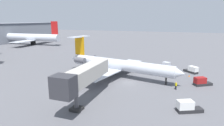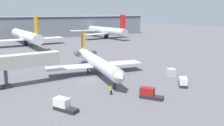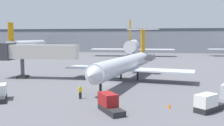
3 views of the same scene
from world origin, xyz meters
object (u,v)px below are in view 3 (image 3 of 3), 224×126
(ground_crew_marshaller, at_px, (80,92))
(baggage_tug_spare, at_px, (109,104))
(baggage_tug_lead, at_px, (0,93))
(traffic_cone_near, at_px, (169,106))
(baggage_tug_trailing, at_px, (208,104))
(parked_airliner_west_mid, at_px, (132,45))
(parked_airliner_west_end, at_px, (28,45))
(jet_bridge, at_px, (33,52))
(regional_jet, at_px, (128,63))

(ground_crew_marshaller, distance_m, baggage_tug_spare, 6.83)
(baggage_tug_spare, bearing_deg, baggage_tug_lead, 169.30)
(baggage_tug_spare, xyz_separation_m, traffic_cone_near, (6.27, 2.45, -0.56))
(baggage_tug_lead, relative_size, traffic_cone_near, 7.62)
(baggage_tug_trailing, height_order, parked_airliner_west_mid, parked_airliner_west_mid)
(traffic_cone_near, height_order, parked_airliner_west_end, parked_airliner_west_end)
(jet_bridge, height_order, ground_crew_marshaller, jet_bridge)
(regional_jet, height_order, baggage_tug_spare, regional_jet)
(regional_jet, height_order, parked_airliner_west_mid, parked_airliner_west_mid)
(baggage_tug_lead, distance_m, parked_airliner_west_mid, 77.04)
(baggage_tug_lead, height_order, baggage_tug_trailing, same)
(regional_jet, relative_size, baggage_tug_lead, 7.61)
(jet_bridge, height_order, baggage_tug_lead, jet_bridge)
(regional_jet, height_order, ground_crew_marshaller, regional_jet)
(ground_crew_marshaller, bearing_deg, baggage_tug_trailing, -12.17)
(baggage_tug_lead, xyz_separation_m, baggage_tug_spare, (14.32, -2.71, 0.00))
(ground_crew_marshaller, relative_size, parked_airliner_west_end, 0.05)
(ground_crew_marshaller, bearing_deg, parked_airliner_west_mid, 90.08)
(baggage_tug_trailing, bearing_deg, regional_jet, 120.03)
(ground_crew_marshaller, xyz_separation_m, baggage_tug_lead, (-9.65, -2.29, -0.02))
(parked_airliner_west_end, bearing_deg, baggage_tug_spare, -57.35)
(baggage_tug_trailing, relative_size, traffic_cone_near, 7.12)
(baggage_tug_spare, height_order, parked_airliner_west_mid, parked_airliner_west_mid)
(regional_jet, distance_m, parked_airliner_west_end, 78.75)
(jet_bridge, bearing_deg, ground_crew_marshaller, -46.44)
(jet_bridge, bearing_deg, baggage_tug_spare, -46.57)
(baggage_tug_trailing, distance_m, parked_airliner_west_end, 99.42)
(ground_crew_marshaller, xyz_separation_m, parked_airliner_west_mid, (-0.10, 74.07, 3.53))
(regional_jet, height_order, parked_airliner_west_end, parked_airliner_west_end)
(baggage_tug_lead, height_order, parked_airliner_west_end, parked_airliner_west_end)
(jet_bridge, relative_size, traffic_cone_near, 27.78)
(ground_crew_marshaller, height_order, traffic_cone_near, ground_crew_marshaller)
(jet_bridge, bearing_deg, regional_jet, 2.45)
(ground_crew_marshaller, relative_size, baggage_tug_lead, 0.40)
(parked_airliner_west_end, xyz_separation_m, parked_airliner_west_mid, (46.44, -0.85, 0.11))
(ground_crew_marshaller, bearing_deg, regional_jet, 73.54)
(regional_jet, relative_size, parked_airliner_west_mid, 0.80)
(jet_bridge, distance_m, baggage_tug_trailing, 33.41)
(ground_crew_marshaller, distance_m, parked_airliner_west_mid, 74.16)
(regional_jet, bearing_deg, baggage_tug_lead, -129.30)
(parked_airliner_west_mid, bearing_deg, traffic_cone_near, -81.80)
(baggage_tug_lead, xyz_separation_m, traffic_cone_near, (20.59, -0.25, -0.56))
(jet_bridge, relative_size, baggage_tug_spare, 3.74)
(parked_airliner_west_end, bearing_deg, baggage_tug_lead, -64.46)
(regional_jet, xyz_separation_m, jet_bridge, (-17.82, -0.76, 1.79))
(jet_bridge, distance_m, baggage_tug_spare, 26.63)
(baggage_tug_spare, bearing_deg, parked_airliner_west_mid, 93.45)
(jet_bridge, height_order, baggage_tug_spare, jet_bridge)
(regional_jet, xyz_separation_m, parked_airliner_west_end, (-50.94, 60.04, 1.12))
(baggage_tug_lead, xyz_separation_m, parked_airliner_west_end, (-36.89, 77.21, 3.44))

